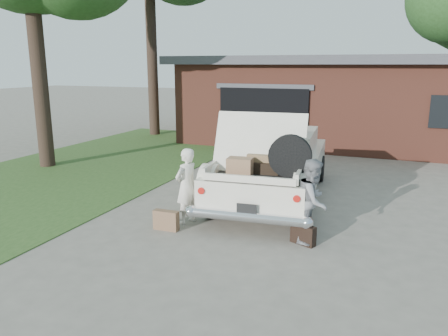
% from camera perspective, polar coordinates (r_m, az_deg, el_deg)
% --- Properties ---
extents(ground, '(90.00, 90.00, 0.00)m').
position_cam_1_polar(ground, '(8.00, -1.63, -8.62)').
color(ground, gray).
rests_on(ground, ground).
extents(grass_strip, '(6.00, 16.00, 0.02)m').
position_cam_1_polar(grass_strip, '(13.30, -18.40, -0.31)').
color(grass_strip, '#2D4C1E').
rests_on(grass_strip, ground).
extents(house, '(12.80, 7.80, 3.30)m').
position_cam_1_polar(house, '(18.42, 15.92, 8.73)').
color(house, brown).
rests_on(house, ground).
extents(sedan, '(2.55, 5.48, 2.11)m').
position_cam_1_polar(sedan, '(9.97, 6.49, 0.45)').
color(sedan, white).
rests_on(sedan, ground).
extents(woman_left, '(0.49, 0.61, 1.47)m').
position_cam_1_polar(woman_left, '(8.35, -4.93, -2.38)').
color(woman_left, silver).
rests_on(woman_left, ground).
extents(woman_right, '(0.64, 0.77, 1.46)m').
position_cam_1_polar(woman_right, '(7.61, 11.54, -4.23)').
color(woman_right, gray).
rests_on(woman_right, ground).
extents(suitcase_left, '(0.48, 0.16, 0.37)m').
position_cam_1_polar(suitcase_left, '(8.20, -7.57, -6.78)').
color(suitcase_left, brown).
rests_on(suitcase_left, ground).
extents(suitcase_right, '(0.46, 0.30, 0.34)m').
position_cam_1_polar(suitcase_right, '(7.63, 10.30, -8.55)').
color(suitcase_right, black).
rests_on(suitcase_right, ground).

